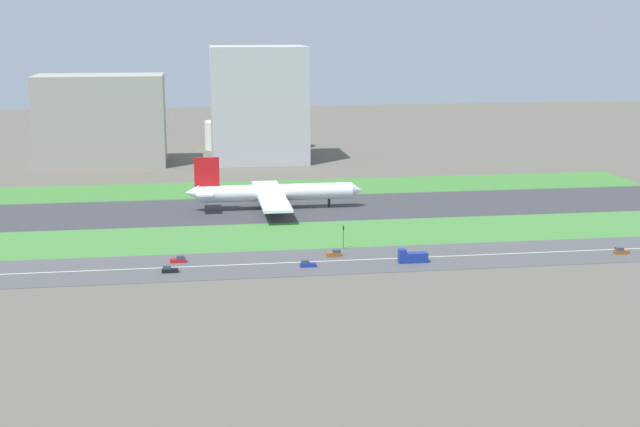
{
  "coord_description": "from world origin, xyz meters",
  "views": [
    {
      "loc": [
        -48.29,
        -309.6,
        67.06
      ],
      "look_at": [
        -7.14,
        -36.5,
        6.0
      ],
      "focal_mm": 48.62,
      "sensor_mm": 36.0,
      "label": 1
    }
  ],
  "objects_px": {
    "car_5": "(621,251)",
    "terminal_building": "(101,120)",
    "traffic_light": "(343,235)",
    "airliner": "(272,193)",
    "truck_0": "(412,257)",
    "fuel_tank_centre": "(289,133)",
    "car_2": "(334,253)",
    "car_3": "(307,264)",
    "hangar_building": "(259,104)",
    "car_1": "(179,260)",
    "car_0": "(169,270)",
    "fuel_tank_west": "(226,135)"
  },
  "relations": [
    {
      "from": "car_2",
      "to": "traffic_light",
      "type": "relative_size",
      "value": 0.61
    },
    {
      "from": "airliner",
      "to": "car_5",
      "type": "height_order",
      "value": "airliner"
    },
    {
      "from": "car_0",
      "to": "terminal_building",
      "type": "height_order",
      "value": "terminal_building"
    },
    {
      "from": "airliner",
      "to": "car_1",
      "type": "bearing_deg",
      "value": -116.03
    },
    {
      "from": "car_2",
      "to": "terminal_building",
      "type": "xyz_separation_m",
      "value": [
        -82.4,
        182.0,
        20.54
      ]
    },
    {
      "from": "car_5",
      "to": "terminal_building",
      "type": "xyz_separation_m",
      "value": [
        -166.79,
        192.0,
        20.54
      ]
    },
    {
      "from": "truck_0",
      "to": "car_2",
      "type": "distance_m",
      "value": 23.05
    },
    {
      "from": "traffic_light",
      "to": "fuel_tank_west",
      "type": "height_order",
      "value": "fuel_tank_west"
    },
    {
      "from": "car_0",
      "to": "traffic_light",
      "type": "relative_size",
      "value": 0.61
    },
    {
      "from": "car_1",
      "to": "fuel_tank_centre",
      "type": "bearing_deg",
      "value": 75.75
    },
    {
      "from": "traffic_light",
      "to": "fuel_tank_west",
      "type": "relative_size",
      "value": 0.32
    },
    {
      "from": "truck_0",
      "to": "traffic_light",
      "type": "relative_size",
      "value": 1.17
    },
    {
      "from": "traffic_light",
      "to": "fuel_tank_centre",
      "type": "height_order",
      "value": "fuel_tank_centre"
    },
    {
      "from": "truck_0",
      "to": "car_2",
      "type": "relative_size",
      "value": 1.91
    },
    {
      "from": "terminal_building",
      "to": "fuel_tank_centre",
      "type": "height_order",
      "value": "terminal_building"
    },
    {
      "from": "truck_0",
      "to": "car_0",
      "type": "relative_size",
      "value": 1.91
    },
    {
      "from": "car_2",
      "to": "hangar_building",
      "type": "bearing_deg",
      "value": 92.26
    },
    {
      "from": "fuel_tank_west",
      "to": "truck_0",
      "type": "bearing_deg",
      "value": -79.84
    },
    {
      "from": "traffic_light",
      "to": "hangar_building",
      "type": "bearing_deg",
      "value": 93.7
    },
    {
      "from": "truck_0",
      "to": "car_3",
      "type": "bearing_deg",
      "value": -0.0
    },
    {
      "from": "traffic_light",
      "to": "terminal_building",
      "type": "xyz_separation_m",
      "value": [
        -86.47,
        174.01,
        17.17
      ]
    },
    {
      "from": "car_2",
      "to": "car_3",
      "type": "xyz_separation_m",
      "value": [
        -9.45,
        -10.0,
        0.0
      ]
    },
    {
      "from": "fuel_tank_centre",
      "to": "car_5",
      "type": "bearing_deg",
      "value": -73.12
    },
    {
      "from": "fuel_tank_centre",
      "to": "airliner",
      "type": "bearing_deg",
      "value": -98.73
    },
    {
      "from": "car_1",
      "to": "traffic_light",
      "type": "height_order",
      "value": "traffic_light"
    },
    {
      "from": "fuel_tank_west",
      "to": "car_1",
      "type": "bearing_deg",
      "value": -95.89
    },
    {
      "from": "car_5",
      "to": "fuel_tank_west",
      "type": "xyz_separation_m",
      "value": [
        -106.1,
        237.0,
        6.61
      ]
    },
    {
      "from": "car_0",
      "to": "fuel_tank_centre",
      "type": "distance_m",
      "value": 244.59
    },
    {
      "from": "truck_0",
      "to": "traffic_light",
      "type": "height_order",
      "value": "traffic_light"
    },
    {
      "from": "car_0",
      "to": "car_3",
      "type": "xyz_separation_m",
      "value": [
        38.15,
        0.0,
        0.0
      ]
    },
    {
      "from": "car_5",
      "to": "car_3",
      "type": "height_order",
      "value": "same"
    },
    {
      "from": "airliner",
      "to": "car_3",
      "type": "relative_size",
      "value": 14.77
    },
    {
      "from": "airliner",
      "to": "truck_0",
      "type": "height_order",
      "value": "airliner"
    },
    {
      "from": "car_2",
      "to": "car_5",
      "type": "relative_size",
      "value": 1.0
    },
    {
      "from": "car_5",
      "to": "fuel_tank_centre",
      "type": "distance_m",
      "value": 247.76
    },
    {
      "from": "car_5",
      "to": "terminal_building",
      "type": "relative_size",
      "value": 0.07
    },
    {
      "from": "airliner",
      "to": "traffic_light",
      "type": "distance_m",
      "value": 62.13
    },
    {
      "from": "car_3",
      "to": "fuel_tank_centre",
      "type": "height_order",
      "value": "fuel_tank_centre"
    },
    {
      "from": "car_2",
      "to": "car_5",
      "type": "bearing_deg",
      "value": -6.76
    },
    {
      "from": "airliner",
      "to": "car_1",
      "type": "height_order",
      "value": "airliner"
    },
    {
      "from": "car_5",
      "to": "traffic_light",
      "type": "relative_size",
      "value": 0.61
    },
    {
      "from": "airliner",
      "to": "truck_0",
      "type": "bearing_deg",
      "value": -67.26
    },
    {
      "from": "car_1",
      "to": "fuel_tank_centre",
      "type": "distance_m",
      "value": 234.3
    },
    {
      "from": "car_5",
      "to": "traffic_light",
      "type": "height_order",
      "value": "traffic_light"
    },
    {
      "from": "car_5",
      "to": "fuel_tank_west",
      "type": "bearing_deg",
      "value": -65.88
    },
    {
      "from": "truck_0",
      "to": "terminal_building",
      "type": "distance_m",
      "value": 218.85
    },
    {
      "from": "fuel_tank_west",
      "to": "car_5",
      "type": "bearing_deg",
      "value": -65.88
    },
    {
      "from": "car_3",
      "to": "hangar_building",
      "type": "relative_size",
      "value": 0.08
    },
    {
      "from": "car_2",
      "to": "terminal_building",
      "type": "distance_m",
      "value": 200.84
    },
    {
      "from": "airliner",
      "to": "terminal_building",
      "type": "distance_m",
      "value": 134.88
    }
  ]
}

